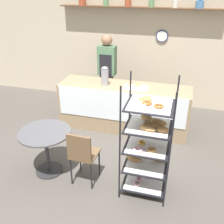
% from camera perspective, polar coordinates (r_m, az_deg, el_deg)
% --- Properties ---
extents(ground_plane, '(14.00, 14.00, 0.00)m').
position_cam_1_polar(ground_plane, '(4.44, -1.69, -11.86)').
color(ground_plane, '#4C4742').
extents(back_wall, '(10.00, 0.30, 2.70)m').
position_cam_1_polar(back_wall, '(6.30, 5.79, 13.97)').
color(back_wall, beige).
rests_on(back_wall, ground_plane).
extents(display_counter, '(2.57, 0.68, 0.93)m').
position_cam_1_polar(display_counter, '(5.30, 2.56, 1.06)').
color(display_counter, '#937A5B').
rests_on(display_counter, ground_plane).
extents(pastry_rack, '(0.65, 0.58, 1.70)m').
position_cam_1_polar(pastry_rack, '(3.60, 7.63, -6.70)').
color(pastry_rack, black).
rests_on(pastry_rack, ground_plane).
extents(person_worker, '(0.38, 0.23, 1.78)m').
position_cam_1_polar(person_worker, '(5.72, -1.07, 8.78)').
color(person_worker, '#282833').
rests_on(person_worker, ground_plane).
extents(cafe_table, '(0.79, 0.79, 0.74)m').
position_cam_1_polar(cafe_table, '(4.16, -14.24, -6.26)').
color(cafe_table, '#262628').
rests_on(cafe_table, ground_plane).
extents(cafe_chair, '(0.40, 0.40, 0.90)m').
position_cam_1_polar(cafe_chair, '(3.83, -6.51, -8.84)').
color(cafe_chair, black).
rests_on(cafe_chair, ground_plane).
extents(coffee_carafe, '(0.14, 0.14, 0.37)m').
position_cam_1_polar(coffee_carafe, '(5.08, -1.57, 7.80)').
color(coffee_carafe, gray).
rests_on(coffee_carafe, display_counter).
extents(donut_tray_counter, '(0.46, 0.29, 0.05)m').
position_cam_1_polar(donut_tray_counter, '(5.00, 5.31, 5.41)').
color(donut_tray_counter, white).
rests_on(donut_tray_counter, display_counter).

